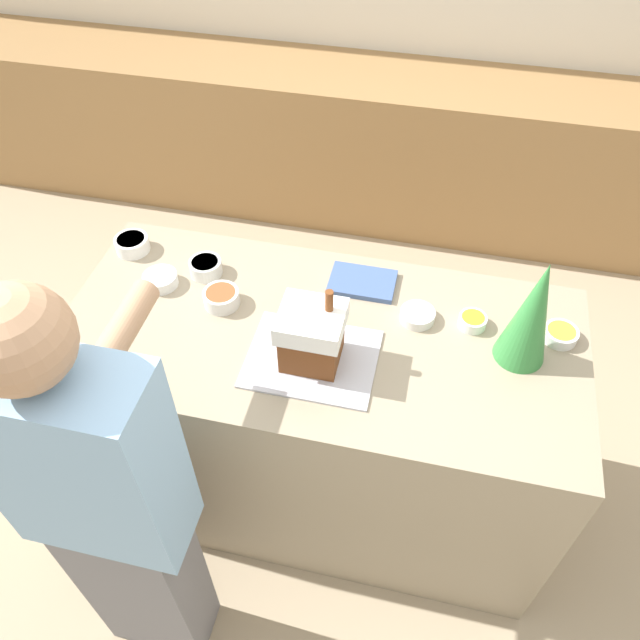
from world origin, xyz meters
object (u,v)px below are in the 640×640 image
(baking_tray, at_px, (312,358))
(candy_bowl_far_right, at_px, (221,297))
(gingerbread_house, at_px, (311,335))
(candy_bowl_beside_tree, at_px, (206,267))
(candy_bowl_near_tray_left, at_px, (160,279))
(candy_bowl_front_corner, at_px, (132,244))
(candy_bowl_near_tray_right, at_px, (417,315))
(candy_bowl_far_left, at_px, (472,321))
(decorative_tree, at_px, (533,313))
(cookbook, at_px, (362,282))
(candy_bowl_center_rear, at_px, (560,334))
(person, at_px, (111,511))

(baking_tray, xyz_separation_m, candy_bowl_far_right, (-0.35, 0.17, 0.03))
(baking_tray, height_order, gingerbread_house, gingerbread_house)
(baking_tray, relative_size, candy_bowl_beside_tree, 3.51)
(candy_bowl_near_tray_left, bearing_deg, candy_bowl_front_corner, 139.26)
(candy_bowl_near_tray_right, xyz_separation_m, candy_bowl_far_left, (0.18, 0.01, 0.00))
(decorative_tree, relative_size, cookbook, 1.67)
(candy_bowl_far_left, height_order, cookbook, candy_bowl_far_left)
(candy_bowl_front_corner, height_order, candy_bowl_near_tray_left, candy_bowl_front_corner)
(baking_tray, bearing_deg, cookbook, 75.75)
(candy_bowl_far_right, relative_size, candy_bowl_near_tray_left, 1.02)
(candy_bowl_near_tray_right, bearing_deg, candy_bowl_center_rear, 2.10)
(gingerbread_house, xyz_separation_m, decorative_tree, (0.62, 0.16, 0.08))
(candy_bowl_far_right, relative_size, candy_bowl_beside_tree, 1.06)
(baking_tray, height_order, decorative_tree, decorative_tree)
(gingerbread_house, relative_size, candy_bowl_far_left, 2.96)
(gingerbread_house, bearing_deg, candy_bowl_front_corner, 154.67)
(decorative_tree, bearing_deg, candy_bowl_far_left, 147.92)
(gingerbread_house, bearing_deg, decorative_tree, 14.50)
(baking_tray, relative_size, candy_bowl_front_corner, 3.27)
(candy_bowl_front_corner, distance_m, candy_bowl_center_rear, 1.51)
(candy_bowl_front_corner, height_order, candy_bowl_far_left, candy_bowl_front_corner)
(baking_tray, relative_size, candy_bowl_near_tray_right, 3.49)
(candy_bowl_front_corner, height_order, candy_bowl_center_rear, candy_bowl_front_corner)
(candy_bowl_front_corner, bearing_deg, candy_bowl_far_left, -4.83)
(candy_bowl_center_rear, xyz_separation_m, candy_bowl_beside_tree, (-1.20, 0.04, 0.01))
(cookbook, bearing_deg, candy_bowl_far_right, -155.86)
(candy_bowl_center_rear, xyz_separation_m, person, (-1.17, -0.83, -0.10))
(baking_tray, xyz_separation_m, decorative_tree, (0.62, 0.16, 0.18))
(candy_bowl_far_left, bearing_deg, baking_tray, -151.75)
(candy_bowl_near_tray_right, bearing_deg, candy_bowl_beside_tree, 175.60)
(candy_bowl_front_corner, height_order, candy_bowl_near_tray_right, candy_bowl_front_corner)
(decorative_tree, height_order, candy_bowl_far_right, decorative_tree)
(person, bearing_deg, gingerbread_house, 53.49)
(candy_bowl_front_corner, bearing_deg, candy_bowl_far_right, -25.07)
(baking_tray, relative_size, candy_bowl_far_right, 3.31)
(candy_bowl_front_corner, distance_m, candy_bowl_near_tray_left, 0.23)
(candy_bowl_center_rear, xyz_separation_m, candy_bowl_near_tray_right, (-0.45, -0.02, -0.00))
(candy_bowl_front_corner, relative_size, cookbook, 0.54)
(candy_bowl_beside_tree, distance_m, candy_bowl_near_tray_left, 0.16)
(candy_bowl_far_left, relative_size, person, 0.05)
(baking_tray, relative_size, candy_bowl_near_tray_left, 3.38)
(candy_bowl_near_tray_right, bearing_deg, person, -131.51)
(candy_bowl_near_tray_left, height_order, person, person)
(candy_bowl_near_tray_right, bearing_deg, candy_bowl_far_right, -173.43)
(person, bearing_deg, candy_bowl_near_tray_right, 48.49)
(gingerbread_house, distance_m, candy_bowl_near_tray_left, 0.63)
(candy_bowl_beside_tree, xyz_separation_m, person, (0.03, -0.87, -0.11))
(decorative_tree, distance_m, candy_bowl_beside_tree, 1.09)
(decorative_tree, height_order, candy_bowl_near_tray_left, decorative_tree)
(baking_tray, distance_m, candy_bowl_far_right, 0.39)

